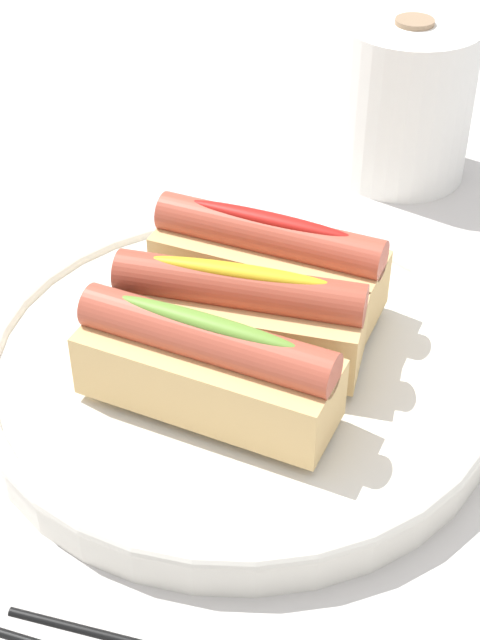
% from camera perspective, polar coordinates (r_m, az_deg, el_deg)
% --- Properties ---
extents(ground_plane, '(2.40, 2.40, 0.00)m').
position_cam_1_polar(ground_plane, '(0.61, -1.63, -3.78)').
color(ground_plane, beige).
extents(serving_bowl, '(0.32, 0.32, 0.03)m').
position_cam_1_polar(serving_bowl, '(0.60, 0.00, -2.53)').
color(serving_bowl, silver).
rests_on(serving_bowl, ground_plane).
extents(hotdog_front, '(0.16, 0.09, 0.06)m').
position_cam_1_polar(hotdog_front, '(0.54, -1.96, -2.77)').
color(hotdog_front, '#DBB270').
rests_on(hotdog_front, serving_bowl).
extents(hotdog_back, '(0.15, 0.07, 0.06)m').
position_cam_1_polar(hotdog_back, '(0.58, 0.00, 0.61)').
color(hotdog_back, '#DBB270').
rests_on(hotdog_back, serving_bowl).
extents(hotdog_side, '(0.16, 0.09, 0.06)m').
position_cam_1_polar(hotdog_side, '(0.62, 1.71, 3.54)').
color(hotdog_side, '#DBB270').
rests_on(hotdog_side, serving_bowl).
extents(paper_towel_roll, '(0.11, 0.11, 0.13)m').
position_cam_1_polar(paper_towel_roll, '(0.82, 9.82, 12.71)').
color(paper_towel_roll, white).
rests_on(paper_towel_roll, ground_plane).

